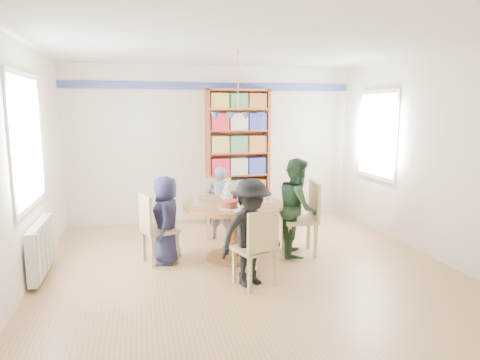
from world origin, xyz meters
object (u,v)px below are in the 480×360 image
object	(u,v)px
dining_table	(233,217)
person_left	(166,220)
chair_left	(154,226)
chair_far	(219,205)
person_far	(220,203)
person_near	(251,233)
chair_near	(258,245)
person_right	(297,207)
chair_right	(306,214)
radiator	(41,248)
bookshelf	(238,157)

from	to	relation	value
dining_table	person_left	xyz separation A→B (m)	(-0.86, 0.05, 0.01)
chair_left	chair_far	size ratio (longest dim) A/B	1.01
chair_left	person_far	distance (m)	1.33
person_left	person_near	bearing A→B (deg)	47.82
person_near	chair_far	bearing A→B (deg)	69.14
chair_near	person_far	world-z (taller)	person_far
person_left	person_right	xyz separation A→B (m)	(1.74, -0.08, 0.10)
chair_left	chair_near	xyz separation A→B (m)	(1.08, -1.02, -0.01)
chair_right	chair_near	distance (m)	1.35
radiator	bookshelf	size ratio (longest dim) A/B	0.43
chair_right	bookshelf	size ratio (longest dim) A/B	0.43
person_right	chair_right	bearing A→B (deg)	-70.87
person_left	person_far	distance (m)	1.21
chair_near	person_right	bearing A→B (deg)	49.58
chair_right	bookshelf	xyz separation A→B (m)	(-0.50, 1.96, 0.59)
chair_right	person_left	world-z (taller)	person_left
chair_far	person_left	bearing A→B (deg)	-130.40
bookshelf	person_right	bearing A→B (deg)	-79.28
chair_left	bookshelf	size ratio (longest dim) A/B	0.39
person_far	bookshelf	distance (m)	1.29
bookshelf	chair_left	bearing A→B (deg)	-128.58
dining_table	chair_near	world-z (taller)	chair_near
chair_left	person_far	size ratio (longest dim) A/B	0.81
person_far	person_left	bearing A→B (deg)	64.35
radiator	chair_left	bearing A→B (deg)	5.88
chair_far	dining_table	bearing A→B (deg)	-89.97
radiator	person_near	distance (m)	2.48
chair_far	person_left	world-z (taller)	person_left
dining_table	person_right	world-z (taller)	person_right
chair_far	person_right	world-z (taller)	person_right
dining_table	radiator	bearing A→B (deg)	-177.42
dining_table	bookshelf	world-z (taller)	bookshelf
chair_near	dining_table	bearing A→B (deg)	93.58
chair_left	person_near	distance (m)	1.38
chair_near	bookshelf	size ratio (longest dim) A/B	0.39
chair_far	chair_near	size ratio (longest dim) A/B	1.01
chair_left	chair_far	xyz separation A→B (m)	(1.02, 1.03, -0.01)
chair_right	chair_far	distance (m)	1.48
chair_near	person_near	xyz separation A→B (m)	(-0.05, 0.09, 0.12)
chair_near	bookshelf	world-z (taller)	bookshelf
chair_near	person_near	size ratio (longest dim) A/B	0.73
radiator	chair_near	bearing A→B (deg)	-20.29
chair_right	person_near	distance (m)	1.32
person_right	person_far	distance (m)	1.28
person_left	chair_near	bearing A→B (deg)	46.90
person_right	bookshelf	size ratio (longest dim) A/B	0.57
chair_left	chair_far	world-z (taller)	chair_left
chair_near	bookshelf	bearing A→B (deg)	81.39
chair_far	person_near	bearing A→B (deg)	-89.78
chair_right	person_right	world-z (taller)	person_right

